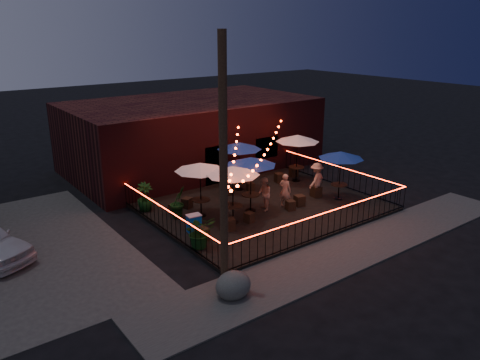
% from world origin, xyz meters
% --- Properties ---
extents(ground, '(110.00, 110.00, 0.00)m').
position_xyz_m(ground, '(0.00, 0.00, 0.00)').
color(ground, black).
rests_on(ground, ground).
extents(patio, '(10.00, 8.00, 0.15)m').
position_xyz_m(patio, '(0.00, 2.00, 0.07)').
color(patio, black).
rests_on(patio, ground).
extents(sidewalk, '(18.00, 2.50, 0.05)m').
position_xyz_m(sidewalk, '(0.00, -3.25, 0.03)').
color(sidewalk, '#3A3836').
rests_on(sidewalk, ground).
extents(brick_building, '(14.00, 8.00, 4.00)m').
position_xyz_m(brick_building, '(1.00, 9.99, 2.00)').
color(brick_building, black).
rests_on(brick_building, ground).
extents(utility_pole, '(0.26, 0.26, 8.00)m').
position_xyz_m(utility_pole, '(-5.40, -2.60, 4.00)').
color(utility_pole, '#311D14').
rests_on(utility_pole, ground).
extents(fence_front, '(10.00, 0.04, 1.04)m').
position_xyz_m(fence_front, '(0.00, -2.00, 0.66)').
color(fence_front, black).
rests_on(fence_front, patio).
extents(fence_left, '(0.04, 8.00, 1.04)m').
position_xyz_m(fence_left, '(-5.00, 2.00, 0.66)').
color(fence_left, black).
rests_on(fence_left, patio).
extents(fence_right, '(0.04, 8.00, 1.04)m').
position_xyz_m(fence_right, '(5.00, 2.00, 0.66)').
color(fence_right, black).
rests_on(fence_right, patio).
extents(festoon_lights, '(10.02, 8.72, 1.32)m').
position_xyz_m(festoon_lights, '(-1.01, 1.70, 2.52)').
color(festoon_lights, '#F93009').
rests_on(festoon_lights, ground).
extents(cafe_table_0, '(2.53, 2.53, 2.48)m').
position_xyz_m(cafe_table_0, '(-2.24, 1.32, 2.42)').
color(cafe_table_0, black).
rests_on(cafe_table_0, patio).
extents(cafe_table_1, '(2.69, 2.69, 2.41)m').
position_xyz_m(cafe_table_1, '(-2.91, 2.78, 2.35)').
color(cafe_table_1, black).
rests_on(cafe_table_1, patio).
extents(cafe_table_2, '(2.95, 2.95, 2.50)m').
position_xyz_m(cafe_table_2, '(-0.80, 1.95, 2.43)').
color(cafe_table_2, black).
rests_on(cafe_table_2, patio).
extents(cafe_table_3, '(2.55, 2.55, 2.47)m').
position_xyz_m(cafe_table_3, '(0.51, 4.57, 2.40)').
color(cafe_table_3, black).
rests_on(cafe_table_3, patio).
extents(cafe_table_4, '(2.57, 2.57, 2.35)m').
position_xyz_m(cafe_table_4, '(3.54, 0.63, 2.30)').
color(cafe_table_4, black).
rests_on(cafe_table_4, patio).
extents(cafe_table_5, '(2.54, 2.54, 2.53)m').
position_xyz_m(cafe_table_5, '(3.80, 3.87, 2.46)').
color(cafe_table_5, black).
rests_on(cafe_table_5, patio).
extents(bistro_chair_0, '(0.48, 0.48, 0.52)m').
position_xyz_m(bistro_chair_0, '(-4.24, 0.59, 0.41)').
color(bistro_chair_0, black).
rests_on(bistro_chair_0, patio).
extents(bistro_chair_1, '(0.55, 0.55, 0.49)m').
position_xyz_m(bistro_chair_1, '(-2.80, 0.78, 0.40)').
color(bistro_chair_1, black).
rests_on(bistro_chair_1, patio).
extents(bistro_chair_2, '(0.46, 0.46, 0.42)m').
position_xyz_m(bistro_chair_2, '(-3.73, 3.75, 0.36)').
color(bistro_chair_2, black).
rests_on(bistro_chair_2, patio).
extents(bistro_chair_3, '(0.52, 0.52, 0.47)m').
position_xyz_m(bistro_chair_3, '(-2.93, 3.95, 0.38)').
color(bistro_chair_3, black).
rests_on(bistro_chair_3, patio).
extents(bistro_chair_4, '(0.42, 0.42, 0.43)m').
position_xyz_m(bistro_chair_4, '(-1.66, 0.94, 0.36)').
color(bistro_chair_4, black).
rests_on(bistro_chair_4, patio).
extents(bistro_chair_5, '(0.46, 0.46, 0.44)m').
position_xyz_m(bistro_chair_5, '(0.68, 0.93, 0.37)').
color(bistro_chair_5, black).
rests_on(bistro_chair_5, patio).
extents(bistro_chair_6, '(0.52, 0.52, 0.47)m').
position_xyz_m(bistro_chair_6, '(-0.51, 4.31, 0.39)').
color(bistro_chair_6, black).
rests_on(bistro_chair_6, patio).
extents(bistro_chair_7, '(0.41, 0.41, 0.40)m').
position_xyz_m(bistro_chair_7, '(0.85, 4.08, 0.35)').
color(bistro_chair_7, black).
rests_on(bistro_chair_7, patio).
extents(bistro_chair_8, '(0.50, 0.50, 0.49)m').
position_xyz_m(bistro_chair_8, '(1.39, 1.07, 0.40)').
color(bistro_chair_8, black).
rests_on(bistro_chair_8, patio).
extents(bistro_chair_9, '(0.49, 0.49, 0.51)m').
position_xyz_m(bistro_chair_9, '(2.89, 1.49, 0.41)').
color(bistro_chair_9, black).
rests_on(bistro_chair_9, patio).
extents(bistro_chair_10, '(0.51, 0.51, 0.50)m').
position_xyz_m(bistro_chair_10, '(2.90, 4.22, 0.40)').
color(bistro_chair_10, black).
rests_on(bistro_chair_10, patio).
extents(bistro_chair_11, '(0.54, 0.54, 0.50)m').
position_xyz_m(bistro_chair_11, '(4.22, 4.51, 0.40)').
color(bistro_chair_11, black).
rests_on(bistro_chair_11, patio).
extents(patron_a, '(0.56, 0.68, 1.58)m').
position_xyz_m(patron_a, '(0.75, 1.39, 0.94)').
color(patron_a, tan).
rests_on(patron_a, patio).
extents(patron_b, '(0.83, 0.91, 1.53)m').
position_xyz_m(patron_b, '(-0.30, 1.62, 0.91)').
color(patron_b, tan).
rests_on(patron_b, patio).
extents(patron_c, '(1.23, 0.91, 1.70)m').
position_xyz_m(patron_c, '(2.87, 1.48, 1.00)').
color(patron_c, tan).
rests_on(patron_c, patio).
extents(potted_shrub_a, '(1.32, 1.20, 1.27)m').
position_xyz_m(potted_shrub_a, '(-4.60, 0.17, 0.78)').
color(potted_shrub_a, '#0D340C').
rests_on(potted_shrub_a, patio).
extents(potted_shrub_b, '(0.93, 0.85, 1.38)m').
position_xyz_m(potted_shrub_b, '(-3.79, 3.25, 0.84)').
color(potted_shrub_b, '#1D3D10').
rests_on(potted_shrub_b, patio).
extents(potted_shrub_c, '(0.73, 0.73, 1.29)m').
position_xyz_m(potted_shrub_c, '(-4.60, 4.80, 0.79)').
color(potted_shrub_c, '#143A0E').
rests_on(potted_shrub_c, patio).
extents(cooler, '(0.61, 0.47, 0.75)m').
position_xyz_m(cooler, '(-4.06, 1.48, 0.53)').
color(cooler, blue).
rests_on(cooler, patio).
extents(boulder, '(1.16, 1.04, 0.80)m').
position_xyz_m(boulder, '(-5.46, -3.15, 0.40)').
color(boulder, '#4D4D48').
rests_on(boulder, ground).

